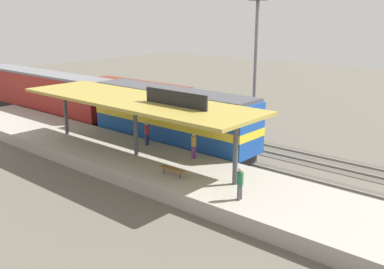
% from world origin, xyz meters
% --- Properties ---
extents(ground_plane, '(120.00, 120.00, 0.00)m').
position_xyz_m(ground_plane, '(2.00, 0.00, 0.00)').
color(ground_plane, '#5B564C').
extents(track_near, '(3.20, 110.00, 0.16)m').
position_xyz_m(track_near, '(0.00, 0.00, 0.03)').
color(track_near, '#4E4941').
rests_on(track_near, ground).
extents(track_far, '(3.20, 110.00, 0.16)m').
position_xyz_m(track_far, '(4.60, 0.00, 0.03)').
color(track_far, '#4E4941').
rests_on(track_far, ground).
extents(platform, '(6.00, 44.00, 0.90)m').
position_xyz_m(platform, '(-4.60, 0.00, 0.45)').
color(platform, '#9E998E').
rests_on(platform, ground).
extents(station_canopy, '(5.20, 18.00, 4.70)m').
position_xyz_m(station_canopy, '(-4.60, -0.09, 4.53)').
color(station_canopy, '#47474C').
rests_on(station_canopy, platform).
extents(platform_bench, '(0.44, 1.70, 0.50)m').
position_xyz_m(platform_bench, '(-6.00, -4.58, 1.34)').
color(platform_bench, '#333338').
rests_on(platform_bench, platform).
extents(locomotive, '(2.93, 14.43, 4.44)m').
position_xyz_m(locomotive, '(0.00, 1.08, 2.41)').
color(locomotive, '#28282D').
rests_on(locomotive, track_near).
extents(passenger_carriage_single, '(2.90, 20.00, 4.24)m').
position_xyz_m(passenger_carriage_single, '(0.00, 19.08, 2.31)').
color(passenger_carriage_single, '#28282D').
rests_on(passenger_carriage_single, track_near).
extents(freight_car, '(2.80, 12.00, 3.54)m').
position_xyz_m(freight_car, '(4.60, 9.94, 1.97)').
color(freight_car, '#28282D').
rests_on(freight_car, track_far).
extents(light_mast, '(1.10, 1.10, 11.70)m').
position_xyz_m(light_mast, '(7.80, -1.16, 8.40)').
color(light_mast, slate).
rests_on(light_mast, ground).
extents(person_waiting, '(0.34, 0.34, 1.71)m').
position_xyz_m(person_waiting, '(-2.72, -3.42, 1.85)').
color(person_waiting, '#663375').
rests_on(person_waiting, platform).
extents(person_walking, '(0.34, 0.34, 1.71)m').
position_xyz_m(person_walking, '(-2.66, 1.01, 1.85)').
color(person_walking, navy).
rests_on(person_walking, platform).
extents(person_boarding, '(0.34, 0.34, 1.71)m').
position_xyz_m(person_boarding, '(-6.17, -9.41, 1.85)').
color(person_boarding, '#4C4C51').
rests_on(person_boarding, platform).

